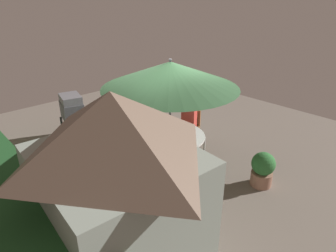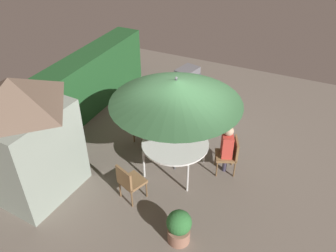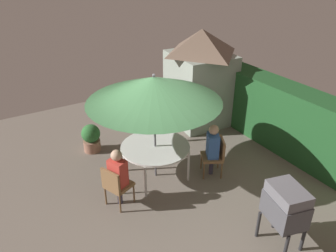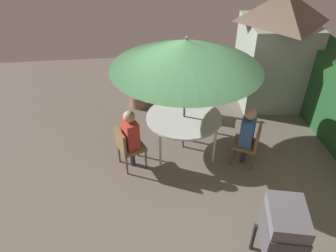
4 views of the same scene
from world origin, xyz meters
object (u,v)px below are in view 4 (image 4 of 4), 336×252
Objects in this scene: patio_umbrella at (186,54)px; person_in_blue at (248,130)px; chair_toward_hedge at (196,95)px; patio_table at (184,118)px; person_in_red at (130,133)px; potted_plant_by_shed at (138,93)px; bbq_grill at (283,229)px; chair_near_shed at (127,145)px; chair_far_side at (250,142)px; garden_shed at (275,48)px.

patio_umbrella is 1.84m from person_in_blue.
person_in_blue is at bearing 19.19° from chair_toward_hedge.
person_in_red is at bearing -67.61° from patio_table.
person_in_red is (2.23, -0.20, 0.41)m from potted_plant_by_shed.
person_in_red is at bearing -93.94° from person_in_blue.
chair_near_shed is (-2.36, -2.03, -0.33)m from bbq_grill.
chair_near_shed is at bearing -7.12° from potted_plant_by_shed.
chair_far_side is at bearing 62.12° from patio_umbrella.
garden_shed reaches higher than chair_toward_hedge.
chair_toward_hedge is at bearing 137.60° from person_in_red.
person_in_blue reaches higher than bbq_grill.
patio_umbrella is 2.09m from chair_toward_hedge.
patio_table is at bearing -117.88° from chair_far_side.
person_in_red is at bearing -5.21° from potted_plant_by_shed.
garden_shed is 3.02× the size of chair_near_shed.
garden_shed reaches higher than bbq_grill.
garden_shed is 2.16× the size of person_in_blue.
garden_shed is 3.72× the size of potted_plant_by_shed.
patio_umbrella is 2.32× the size of bbq_grill.
person_in_red is (0.44, -1.08, -1.33)m from patio_umbrella.
chair_toward_hedge is (-1.74, 1.63, 0.00)m from chair_near_shed.
person_in_red is at bearing -42.40° from chair_toward_hedge.
garden_shed is 0.98× the size of patio_umbrella.
chair_toward_hedge is (-4.10, -0.40, -0.33)m from bbq_grill.
chair_far_side is at bearing 171.63° from bbq_grill.
garden_shed reaches higher than person_in_red.
bbq_grill is 3.09m from person_in_red.
chair_near_shed is 2.38m from chair_toward_hedge.
garden_shed is 2.16× the size of person_in_red.
patio_umbrella is at bearing 112.39° from chair_near_shed.
bbq_grill is 1.64× the size of potted_plant_by_shed.
bbq_grill is at bearing 17.14° from patio_table.
potted_plant_by_shed is (0.03, -3.37, -1.01)m from garden_shed.
potted_plant_by_shed is at bearing -111.15° from chair_toward_hedge.
patio_umbrella reaches higher than bbq_grill.
garden_shed is 2.83m from person_in_blue.
chair_near_shed is 1.00× the size of chair_far_side.
chair_far_side is 2.03m from chair_toward_hedge.
bbq_grill is 0.95× the size of person_in_blue.
chair_toward_hedge is at bearing 159.20° from patio_umbrella.
patio_umbrella is 3.09× the size of chair_near_shed.
garden_shed is 3.02× the size of chair_toward_hedge.
patio_umbrella is at bearing -117.88° from person_in_blue.
patio_table is 1.37m from chair_far_side.
person_in_red is (-2.40, -1.95, -0.06)m from bbq_grill.
patio_table is 1.69× the size of chair_toward_hedge.
bbq_grill is (4.65, -1.62, -0.54)m from garden_shed.
chair_toward_hedge is (-1.26, 0.48, -1.59)m from patio_umbrella.
garden_shed reaches higher than patio_umbrella.
patio_table is at bearing -54.06° from garden_shed.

